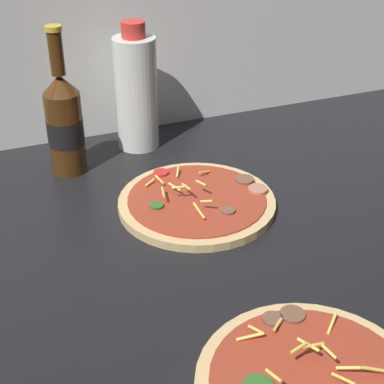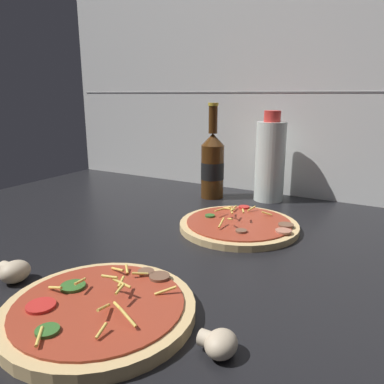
% 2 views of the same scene
% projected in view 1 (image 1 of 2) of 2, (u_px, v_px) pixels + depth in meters
% --- Properties ---
extents(counter_slab, '(1.60, 0.90, 0.03)m').
position_uv_depth(counter_slab, '(277.00, 252.00, 0.83)').
color(counter_slab, black).
rests_on(counter_slab, ground).
extents(pizza_far, '(0.24, 0.24, 0.04)m').
position_uv_depth(pizza_far, '(197.00, 202.00, 0.91)').
color(pizza_far, tan).
rests_on(pizza_far, counter_slab).
extents(beer_bottle, '(0.06, 0.06, 0.25)m').
position_uv_depth(beer_bottle, '(64.00, 122.00, 0.97)').
color(beer_bottle, '#47280F').
rests_on(beer_bottle, counter_slab).
extents(oil_bottle, '(0.08, 0.08, 0.23)m').
position_uv_depth(oil_bottle, '(136.00, 91.00, 1.05)').
color(oil_bottle, silver).
rests_on(oil_bottle, counter_slab).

